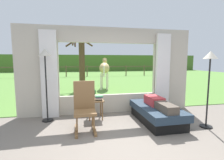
# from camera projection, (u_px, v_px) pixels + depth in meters

# --- Properties ---
(ground_plane) EXTENTS (12.00, 12.00, 0.00)m
(ground_plane) POSITION_uv_depth(u_px,v_px,m) (132.00, 150.00, 3.00)
(ground_plane) COLOR #70665B
(back_wall_with_window) EXTENTS (5.20, 0.12, 2.55)m
(back_wall_with_window) POSITION_uv_depth(u_px,v_px,m) (109.00, 72.00, 5.05)
(back_wall_with_window) COLOR #BCB29E
(back_wall_with_window) RESTS_ON ground_plane
(curtain_panel_left) EXTENTS (0.44, 0.10, 2.40)m
(curtain_panel_left) POSITION_uv_depth(u_px,v_px,m) (49.00, 75.00, 4.58)
(curtain_panel_left) COLOR silver
(curtain_panel_left) RESTS_ON ground_plane
(curtain_panel_right) EXTENTS (0.44, 0.10, 2.40)m
(curtain_panel_right) POSITION_uv_depth(u_px,v_px,m) (163.00, 73.00, 5.26)
(curtain_panel_right) COLOR silver
(curtain_panel_right) RESTS_ON ground_plane
(outdoor_pasture_lawn) EXTENTS (36.00, 21.68, 0.02)m
(outdoor_pasture_lawn) POSITION_uv_depth(u_px,v_px,m) (88.00, 77.00, 15.80)
(outdoor_pasture_lawn) COLOR #568438
(outdoor_pasture_lawn) RESTS_ON ground_plane
(distant_hill_ridge) EXTENTS (36.00, 2.00, 2.40)m
(distant_hill_ridge) POSITION_uv_depth(u_px,v_px,m) (84.00, 63.00, 25.23)
(distant_hill_ridge) COLOR #476A29
(distant_hill_ridge) RESTS_ON ground_plane
(recliner_sofa) EXTENTS (0.91, 1.71, 0.42)m
(recliner_sofa) POSITION_uv_depth(u_px,v_px,m) (156.00, 114.00, 4.34)
(recliner_sofa) COLOR black
(recliner_sofa) RESTS_ON ground_plane
(reclining_person) EXTENTS (0.34, 1.43, 0.22)m
(reclining_person) POSITION_uv_depth(u_px,v_px,m) (158.00, 103.00, 4.26)
(reclining_person) COLOR #B23338
(reclining_person) RESTS_ON recliner_sofa
(rocking_chair) EXTENTS (0.48, 0.68, 1.12)m
(rocking_chair) POSITION_uv_depth(u_px,v_px,m) (85.00, 107.00, 3.81)
(rocking_chair) COLOR brown
(rocking_chair) RESTS_ON ground_plane
(side_table) EXTENTS (0.44, 0.44, 0.52)m
(side_table) POSITION_uv_depth(u_px,v_px,m) (95.00, 103.00, 4.57)
(side_table) COLOR brown
(side_table) RESTS_ON ground_plane
(potted_plant) EXTENTS (0.22, 0.22, 0.32)m
(potted_plant) POSITION_uv_depth(u_px,v_px,m) (92.00, 93.00, 4.58)
(potted_plant) COLOR #9E6042
(potted_plant) RESTS_ON side_table
(book_stack) EXTENTS (0.21, 0.16, 0.12)m
(book_stack) POSITION_uv_depth(u_px,v_px,m) (99.00, 98.00, 4.52)
(book_stack) COLOR black
(book_stack) RESTS_ON side_table
(floor_lamp_left) EXTENTS (0.32, 0.32, 1.88)m
(floor_lamp_left) POSITION_uv_depth(u_px,v_px,m) (45.00, 63.00, 4.26)
(floor_lamp_left) COLOR black
(floor_lamp_left) RESTS_ON ground_plane
(floor_lamp_right) EXTENTS (0.32, 0.32, 1.80)m
(floor_lamp_right) POSITION_uv_depth(u_px,v_px,m) (210.00, 66.00, 3.85)
(floor_lamp_right) COLOR black
(floor_lamp_right) RESTS_ON ground_plane
(horse) EXTENTS (0.80, 1.82, 1.73)m
(horse) POSITION_uv_depth(u_px,v_px,m) (105.00, 68.00, 9.39)
(horse) COLOR tan
(horse) RESTS_ON outdoor_pasture_lawn
(pasture_tree) EXTENTS (1.47, 1.40, 3.22)m
(pasture_tree) POSITION_uv_depth(u_px,v_px,m) (81.00, 61.00, 9.24)
(pasture_tree) COLOR #4C3823
(pasture_tree) RESTS_ON outdoor_pasture_lawn
(pasture_fence_line) EXTENTS (16.10, 0.10, 1.10)m
(pasture_fence_line) POSITION_uv_depth(u_px,v_px,m) (87.00, 69.00, 16.50)
(pasture_fence_line) COLOR brown
(pasture_fence_line) RESTS_ON outdoor_pasture_lawn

